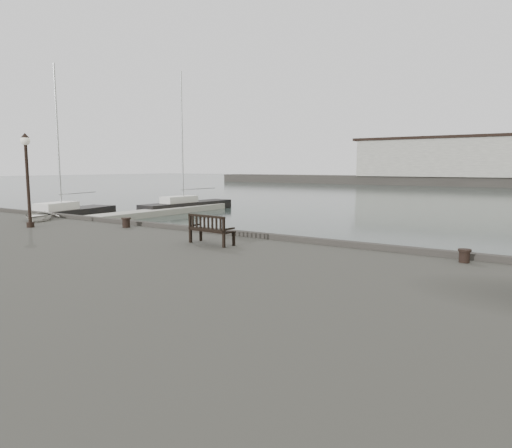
{
  "coord_description": "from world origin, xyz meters",
  "views": [
    {
      "loc": [
        8.55,
        -13.78,
        4.11
      ],
      "look_at": [
        -0.3,
        -0.5,
        2.1
      ],
      "focal_mm": 32.0,
      "sensor_mm": 36.0,
      "label": 1
    }
  ],
  "objects_px": {
    "lamp_post": "(27,167)",
    "dinghy": "(38,216)",
    "bollard_left": "(126,223)",
    "bollard_right": "(464,256)",
    "yacht_b": "(187,208)",
    "bench": "(211,235)",
    "yacht_a": "(66,216)"
  },
  "relations": [
    {
      "from": "bench",
      "to": "bollard_right",
      "type": "xyz_separation_m",
      "value": [
        7.48,
        1.5,
        -0.12
      ]
    },
    {
      "from": "bollard_left",
      "to": "bollard_right",
      "type": "height_order",
      "value": "bollard_left"
    },
    {
      "from": "lamp_post",
      "to": "yacht_b",
      "type": "relative_size",
      "value": 0.3
    },
    {
      "from": "bollard_left",
      "to": "bench",
      "type": "bearing_deg",
      "value": -12.7
    },
    {
      "from": "yacht_b",
      "to": "bollard_left",
      "type": "bearing_deg",
      "value": -49.44
    },
    {
      "from": "lamp_post",
      "to": "dinghy",
      "type": "distance_m",
      "value": 3.5
    },
    {
      "from": "dinghy",
      "to": "yacht_b",
      "type": "bearing_deg",
      "value": 71.9
    },
    {
      "from": "dinghy",
      "to": "bollard_left",
      "type": "bearing_deg",
      "value": -35.23
    },
    {
      "from": "lamp_post",
      "to": "dinghy",
      "type": "relative_size",
      "value": 1.78
    },
    {
      "from": "lamp_post",
      "to": "yacht_b",
      "type": "height_order",
      "value": "yacht_b"
    },
    {
      "from": "bollard_left",
      "to": "bollard_right",
      "type": "distance_m",
      "value": 13.14
    },
    {
      "from": "lamp_post",
      "to": "dinghy",
      "type": "bearing_deg",
      "value": 142.39
    },
    {
      "from": "bench",
      "to": "bollard_right",
      "type": "relative_size",
      "value": 4.71
    },
    {
      "from": "bollard_right",
      "to": "yacht_a",
      "type": "distance_m",
      "value": 31.31
    },
    {
      "from": "bench",
      "to": "bollard_left",
      "type": "bearing_deg",
      "value": 172.98
    },
    {
      "from": "bench",
      "to": "yacht_b",
      "type": "relative_size",
      "value": 0.13
    },
    {
      "from": "lamp_post",
      "to": "dinghy",
      "type": "xyz_separation_m",
      "value": [
        -2.09,
        1.61,
        -2.3
      ]
    },
    {
      "from": "dinghy",
      "to": "lamp_post",
      "type": "bearing_deg",
      "value": -79.0
    },
    {
      "from": "bollard_left",
      "to": "bollard_right",
      "type": "relative_size",
      "value": 1.15
    },
    {
      "from": "bollard_right",
      "to": "lamp_post",
      "type": "distance_m",
      "value": 16.92
    },
    {
      "from": "bollard_right",
      "to": "yacht_b",
      "type": "bearing_deg",
      "value": 144.95
    },
    {
      "from": "yacht_b",
      "to": "bench",
      "type": "bearing_deg",
      "value": -41.76
    },
    {
      "from": "bollard_left",
      "to": "lamp_post",
      "type": "height_order",
      "value": "lamp_post"
    },
    {
      "from": "yacht_a",
      "to": "bollard_left",
      "type": "bearing_deg",
      "value": -38.48
    },
    {
      "from": "lamp_post",
      "to": "yacht_b",
      "type": "distance_m",
      "value": 24.35
    },
    {
      "from": "bench",
      "to": "yacht_b",
      "type": "bearing_deg",
      "value": 139.46
    },
    {
      "from": "yacht_a",
      "to": "yacht_b",
      "type": "height_order",
      "value": "yacht_b"
    },
    {
      "from": "bench",
      "to": "bollard_right",
      "type": "height_order",
      "value": "bench"
    },
    {
      "from": "bench",
      "to": "dinghy",
      "type": "xyz_separation_m",
      "value": [
        -11.18,
        0.68,
        -0.07
      ]
    },
    {
      "from": "bollard_left",
      "to": "yacht_a",
      "type": "relative_size",
      "value": 0.03
    },
    {
      "from": "bollard_right",
      "to": "yacht_a",
      "type": "xyz_separation_m",
      "value": [
        -30.15,
        8.28,
        -1.5
      ]
    },
    {
      "from": "bollard_left",
      "to": "dinghy",
      "type": "xyz_separation_m",
      "value": [
        -5.53,
        -0.6,
        0.02
      ]
    }
  ]
}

